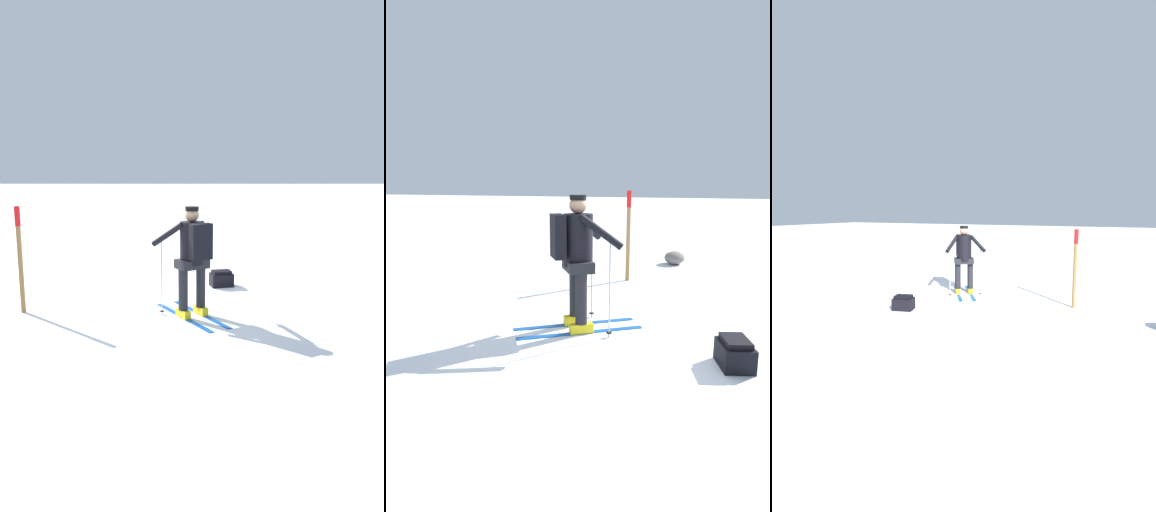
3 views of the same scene
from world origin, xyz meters
TOP-DOWN VIEW (x-y plane):
  - ground_plane at (0.00, 0.00)m, footprint 80.00×80.00m
  - skier at (-0.42, 0.55)m, footprint 1.25×1.64m
  - dropped_backpack at (-0.99, -1.35)m, footprint 0.49×0.41m
  - trail_marker at (2.35, 0.33)m, footprint 0.09×0.09m

SIDE VIEW (x-z plane):
  - ground_plane at x=0.00m, z-range 0.00..0.00m
  - dropped_backpack at x=-0.99m, z-range -0.01..0.31m
  - trail_marker at x=2.35m, z-range 0.14..1.87m
  - skier at x=-0.42m, z-range 0.15..1.90m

